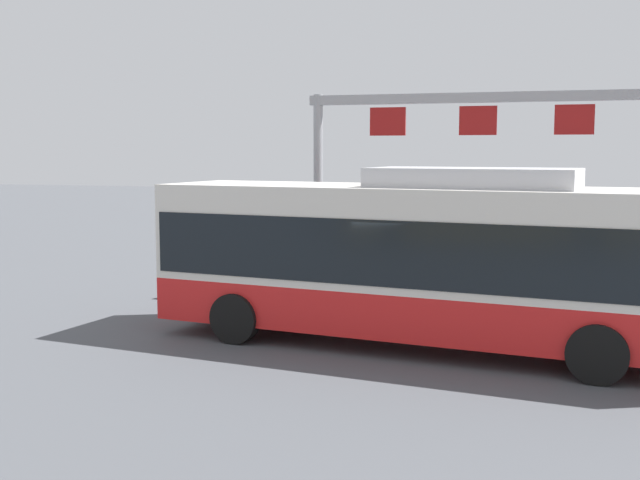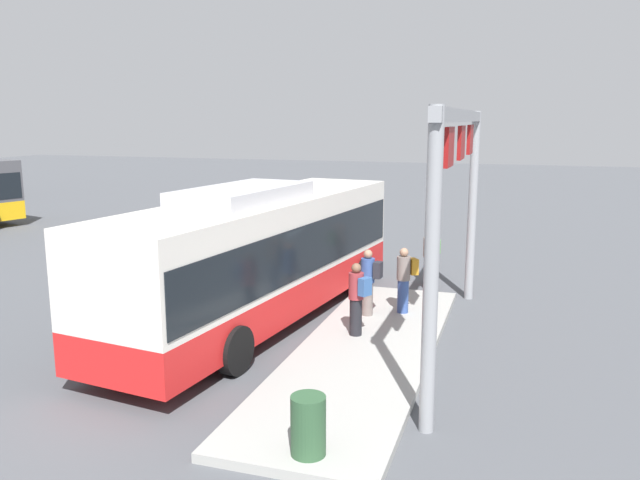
# 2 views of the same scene
# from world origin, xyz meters

# --- Properties ---
(ground_plane) EXTENTS (120.00, 120.00, 0.00)m
(ground_plane) POSITION_xyz_m (0.00, 0.00, 0.00)
(ground_plane) COLOR #4C4F54
(platform_curb) EXTENTS (10.00, 2.80, 0.16)m
(platform_curb) POSITION_xyz_m (-1.52, -3.00, 0.08)
(platform_curb) COLOR #9E9E99
(platform_curb) RESTS_ON ground
(bus_main) EXTENTS (11.00, 3.86, 3.46)m
(bus_main) POSITION_xyz_m (-0.01, 0.00, 1.81)
(bus_main) COLOR red
(bus_main) RESTS_ON ground
(person_boarding) EXTENTS (0.39, 0.57, 1.67)m
(person_boarding) POSITION_xyz_m (4.92, -3.43, 0.89)
(person_boarding) COLOR slate
(person_boarding) RESTS_ON ground
(person_waiting_near) EXTENTS (0.55, 0.60, 1.67)m
(person_waiting_near) POSITION_xyz_m (1.27, -3.32, 1.05)
(person_waiting_near) COLOR #334C8C
(person_waiting_near) RESTS_ON platform_curb
(person_waiting_mid) EXTENTS (0.36, 0.54, 1.67)m
(person_waiting_mid) POSITION_xyz_m (0.77, -2.52, 1.05)
(person_waiting_mid) COLOR slate
(person_waiting_mid) RESTS_ON platform_curb
(person_waiting_far) EXTENTS (0.51, 0.60, 1.67)m
(person_waiting_far) POSITION_xyz_m (-0.77, -2.61, 1.05)
(person_waiting_far) COLOR black
(person_waiting_far) RESTS_ON platform_curb
(platform_sign_gantry) EXTENTS (8.49, 0.24, 5.20)m
(platform_sign_gantry) POSITION_xyz_m (-0.42, -4.73, 3.71)
(platform_sign_gantry) COLOR gray
(platform_sign_gantry) RESTS_ON ground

